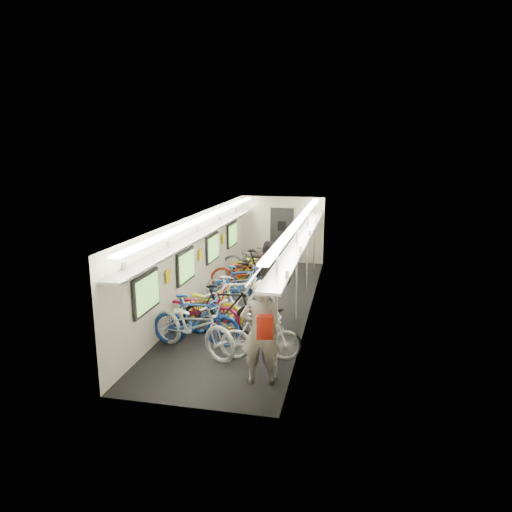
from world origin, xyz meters
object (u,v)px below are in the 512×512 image
at_px(bicycle_0, 193,325).
at_px(backpack, 265,327).
at_px(passenger_mid, 268,276).
at_px(bicycle_1, 196,321).
at_px(passenger_near, 260,332).

relative_size(bicycle_0, backpack, 5.78).
bearing_deg(passenger_mid, bicycle_1, 85.88).
bearing_deg(backpack, passenger_mid, 86.49).
bearing_deg(passenger_near, bicycle_0, -40.58).
relative_size(bicycle_0, passenger_near, 1.17).
bearing_deg(passenger_mid, backpack, 118.12).
relative_size(passenger_mid, backpack, 4.74).
bearing_deg(bicycle_0, passenger_near, -95.73).
xyz_separation_m(bicycle_1, passenger_mid, (1.05, 2.54, 0.34)).
bearing_deg(bicycle_1, backpack, -137.93).
relative_size(bicycle_1, backpack, 4.91).
distance_m(bicycle_1, passenger_mid, 2.77).
height_order(bicycle_0, passenger_near, passenger_near).
relative_size(bicycle_1, passenger_near, 1.00).
height_order(bicycle_0, bicycle_1, bicycle_0).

